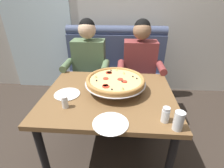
{
  "coord_description": "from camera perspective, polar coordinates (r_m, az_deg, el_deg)",
  "views": [
    {
      "loc": [
        0.12,
        -1.25,
        1.5
      ],
      "look_at": [
        0.02,
        0.08,
        0.79
      ],
      "focal_mm": 26.8,
      "sensor_mm": 36.0,
      "label": 1
    }
  ],
  "objects": [
    {
      "name": "back_wall_with_window",
      "position": [
        2.75,
        1.86,
        25.88
      ],
      "size": [
        6.0,
        0.12,
        2.8
      ],
      "primitive_type": "cube",
      "color": "beige",
      "rests_on": "ground_plane"
    },
    {
      "name": "pizza",
      "position": [
        1.48,
        1.17,
        1.25
      ],
      "size": [
        0.54,
        0.54,
        0.14
      ],
      "color": "silver",
      "rests_on": "dining_table"
    },
    {
      "name": "ground_plane",
      "position": [
        1.96,
        -0.88,
        -22.04
      ],
      "size": [
        16.0,
        16.0,
        0.0
      ],
      "primitive_type": "plane",
      "color": "#382D26"
    },
    {
      "name": "plate_near_left",
      "position": [
        1.15,
        -0.51,
        -13.04
      ],
      "size": [
        0.25,
        0.25,
        0.02
      ],
      "color": "white",
      "rests_on": "dining_table"
    },
    {
      "name": "window_panel",
      "position": [
        3.01,
        -25.43,
        23.68
      ],
      "size": [
        1.1,
        0.02,
        2.8
      ],
      "primitive_type": "cube",
      "color": "white",
      "rests_on": "ground_plane"
    },
    {
      "name": "patio_chair",
      "position": [
        3.71,
        -16.78,
        11.57
      ],
      "size": [
        0.4,
        0.4,
        0.86
      ],
      "color": "black",
      "rests_on": "ground_plane"
    },
    {
      "name": "drinking_glass",
      "position": [
        1.16,
        21.7,
        -11.92
      ],
      "size": [
        0.07,
        0.07,
        0.13
      ],
      "color": "silver",
      "rests_on": "dining_table"
    },
    {
      "name": "booth_bench",
      "position": [
        2.44,
        0.92,
        1.18
      ],
      "size": [
        1.42,
        0.78,
        1.13
      ],
      "color": "#424C6B",
      "rests_on": "ground_plane"
    },
    {
      "name": "diner_right",
      "position": [
        2.08,
        9.44,
        5.24
      ],
      "size": [
        0.54,
        0.64,
        1.27
      ],
      "color": "#2D3342",
      "rests_on": "ground_plane"
    },
    {
      "name": "plate_near_right",
      "position": [
        1.51,
        -15.07,
        -3.11
      ],
      "size": [
        0.22,
        0.22,
        0.02
      ],
      "color": "white",
      "rests_on": "dining_table"
    },
    {
      "name": "shaker_pepper_flakes",
      "position": [
        1.21,
        17.76,
        -10.23
      ],
      "size": [
        0.06,
        0.06,
        0.11
      ],
      "color": "white",
      "rests_on": "dining_table"
    },
    {
      "name": "shaker_parmesan",
      "position": [
        1.33,
        -15.74,
        -6.21
      ],
      "size": [
        0.05,
        0.05,
        0.1
      ],
      "color": "white",
      "rests_on": "dining_table"
    },
    {
      "name": "diner_left",
      "position": [
        2.12,
        -8.19,
        5.74
      ],
      "size": [
        0.54,
        0.64,
        1.27
      ],
      "color": "#2D3342",
      "rests_on": "ground_plane"
    },
    {
      "name": "dining_table",
      "position": [
        1.52,
        -1.05,
        -6.32
      ],
      "size": [
        1.13,
        0.91,
        0.73
      ],
      "color": "brown",
      "rests_on": "ground_plane"
    }
  ]
}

